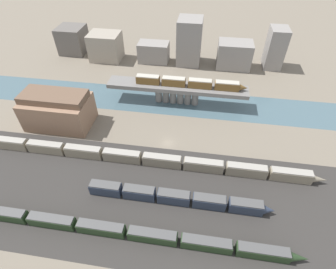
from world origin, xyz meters
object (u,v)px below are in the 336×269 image
train_yard_near (133,233)px  train_yard_mid (178,198)px  train_yard_far (146,159)px  warehouse_building (58,110)px  train_on_bridge (190,83)px

train_yard_near → train_yard_mid: train_yard_mid is taller
train_yard_far → warehouse_building: bearing=157.2°
train_on_bridge → train_yard_far: train_on_bridge is taller
train_on_bridge → train_yard_mid: size_ratio=0.85×
train_yard_near → train_yard_mid: size_ratio=1.62×
train_yard_near → train_yard_far: 25.69m
train_on_bridge → warehouse_building: bearing=-156.7°
train_yard_far → train_yard_near: bearing=-85.5°
train_yard_mid → warehouse_building: size_ratio=2.21×
train_yard_near → train_yard_far: size_ratio=0.77×
train_on_bridge → train_yard_mid: 50.46m
train_on_bridge → train_yard_mid: train_on_bridge is taller
train_yard_near → warehouse_building: bearing=133.5°
train_yard_near → warehouse_building: warehouse_building is taller
train_yard_mid → warehouse_building: 57.54m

